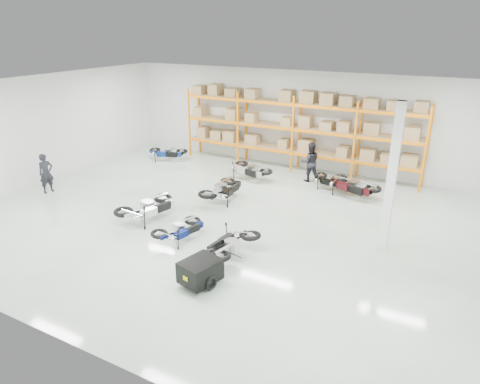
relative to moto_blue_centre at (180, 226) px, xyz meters
The scene contains 14 objects.
room 2.70m from the moto_blue_centre, 74.00° to the left, with size 18.00×18.00×18.00m.
pallet_rack 8.62m from the moto_blue_centre, 86.16° to the left, with size 11.28×0.98×3.62m.
structural_column 6.52m from the moto_blue_centre, 23.20° to the left, with size 0.25×0.25×4.50m, color white.
moto_blue_centre is the anchor object (origin of this frame).
moto_silver_left 2.01m from the moto_blue_centre, 158.77° to the left, with size 0.88×1.99×1.21m, color silver, non-canonical shape.
moto_black_far_left 3.53m from the moto_blue_centre, 97.65° to the left, with size 0.86×1.93×1.18m, color black, non-canonical shape.
moto_touring_right 1.93m from the moto_blue_centre, ahead, with size 0.81×1.82×1.11m, color black, non-canonical shape.
trailer 2.63m from the moto_blue_centre, 43.18° to the right, with size 1.01×1.73×0.70m.
moto_back_a 8.81m from the moto_blue_centre, 129.77° to the left, with size 0.76×1.70×1.04m, color navy, non-canonical shape.
moto_back_b 6.26m from the moto_blue_centre, 96.39° to the left, with size 0.82×1.83×1.12m, color #B7BBC1, non-canonical shape.
moto_back_c 7.30m from the moto_blue_centre, 66.46° to the left, with size 0.70×1.58×0.97m, color black, non-canonical shape.
moto_back_d 7.37m from the moto_blue_centre, 58.71° to the left, with size 0.85×1.92×1.17m, color #3B0B11, non-canonical shape.
person_left 7.30m from the moto_blue_centre, behind, with size 0.59×0.39×1.61m, color black.
person_back 7.43m from the moto_blue_centre, 76.60° to the left, with size 0.84×0.65×1.73m, color black.
Camera 1 is at (6.79, -11.77, 6.40)m, focal length 32.00 mm.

